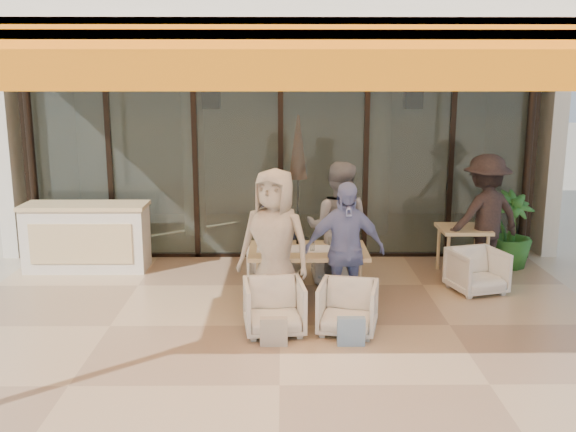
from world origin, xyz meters
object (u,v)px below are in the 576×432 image
chair_far_right (335,260)px  potted_palm (510,230)px  chair_near_right (348,306)px  diner_cream (275,245)px  side_chair (477,269)px  host_counter (87,237)px  diner_periwinkle (344,251)px  side_table (463,234)px  diner_grey (338,229)px  chair_far_left (276,260)px  chair_near_left (274,305)px  dining_table (307,253)px  diner_navy (275,238)px  standing_woman (485,217)px

chair_far_right → potted_palm: size_ratio=0.54×
chair_far_right → chair_near_right: (0.00, -1.90, 0.01)m
diner_cream → side_chair: (2.73, 0.89, -0.58)m
chair_near_right → potted_palm: size_ratio=0.56×
host_counter → diner_periwinkle: size_ratio=1.10×
chair_near_right → side_table: bearing=61.1°
chair_near_right → diner_grey: diner_grey is taller
host_counter → diner_grey: diner_grey is taller
chair_far_left → chair_near_left: size_ratio=0.94×
dining_table → side_table: 2.60m
host_counter → side_table: 5.60m
chair_far_right → diner_cream: bearing=56.3°
chair_far_left → chair_far_right: (0.84, 0.00, -0.00)m
chair_far_left → diner_grey: (0.84, -0.50, 0.58)m
dining_table → chair_near_left: bearing=-113.4°
potted_palm → diner_navy: bearing=-162.1°
side_chair → potted_palm: (0.84, 1.17, 0.26)m
diner_grey → potted_palm: 2.98m
chair_near_left → standing_woman: 3.72m
side_table → diner_navy: bearing=-164.9°
side_chair → potted_palm: size_ratio=0.56×
chair_near_left → potted_palm: potted_palm is taller
diner_navy → diner_grey: size_ratio=0.86×
host_counter → side_table: bearing=-3.3°
host_counter → chair_near_right: size_ratio=2.78×
chair_far_right → diner_navy: diner_navy is taller
dining_table → diner_navy: 0.61m
side_chair → diner_cream: bearing=-178.0°
chair_far_left → chair_far_right: bearing=-158.8°
chair_far_left → diner_grey: size_ratio=0.36×
host_counter → standing_woman: 5.90m
diner_cream → diner_navy: bearing=111.5°
dining_table → potted_palm: potted_palm is taller
chair_far_left → chair_near_left: (0.00, -1.90, 0.02)m
diner_navy → diner_periwinkle: (0.84, -0.90, 0.07)m
host_counter → side_chair: size_ratio=2.74×
diner_navy → standing_woman: 3.10m
host_counter → chair_far_left: bearing=-11.1°
host_counter → dining_table: 3.61m
chair_far_right → diner_grey: (0.00, -0.50, 0.58)m
dining_table → side_chair: (2.32, 0.43, -0.35)m
chair_near_right → side_chair: (1.89, 1.39, 0.01)m
chair_near_left → diner_grey: size_ratio=0.38×
host_counter → chair_near_left: size_ratio=2.70×
diner_grey → diner_cream: size_ratio=0.98×
side_chair → chair_near_left: bearing=-169.1°
potted_palm → side_chair: bearing=-125.7°
dining_table → potted_palm: size_ratio=1.25×
diner_grey → diner_cream: bearing=61.1°
chair_far_left → side_chair: (2.73, -0.51, 0.01)m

